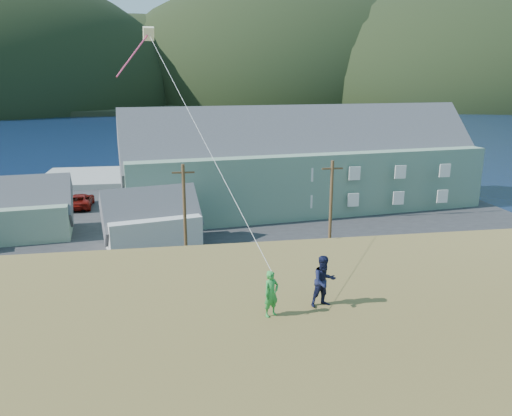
% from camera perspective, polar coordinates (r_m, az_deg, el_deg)
% --- Properties ---
extents(ground, '(900.00, 900.00, 0.00)m').
position_cam_1_polar(ground, '(36.54, -8.25, -8.70)').
color(ground, '#0A1638').
rests_on(ground, ground).
extents(grass_strip, '(110.00, 8.00, 0.10)m').
position_cam_1_polar(grass_strip, '(34.69, -8.17, -9.92)').
color(grass_strip, '#4C3D19').
rests_on(grass_strip, ground).
extents(waterfront_lot, '(72.00, 36.00, 0.12)m').
position_cam_1_polar(waterfront_lot, '(52.58, -8.71, -1.36)').
color(waterfront_lot, '#28282B').
rests_on(waterfront_lot, ground).
extents(wharf, '(26.00, 14.00, 0.90)m').
position_cam_1_polar(wharf, '(75.12, -13.61, 3.51)').
color(wharf, gray).
rests_on(wharf, ground).
extents(far_shore, '(900.00, 320.00, 2.00)m').
position_cam_1_polar(far_shore, '(363.85, -9.57, 12.29)').
color(far_shore, black).
rests_on(far_shore, ground).
extents(far_hills, '(760.00, 265.00, 143.00)m').
position_cam_1_polar(far_hills, '(315.28, -2.92, 12.33)').
color(far_hills, black).
rests_on(far_hills, ground).
extents(lodge, '(40.61, 15.91, 13.91)m').
position_cam_1_polar(lodge, '(56.24, 5.39, 5.29)').
color(lodge, gray).
rests_on(lodge, waterfront_lot).
extents(shed_palegreen_near, '(10.14, 7.07, 6.89)m').
position_cam_1_polar(shed_palegreen_near, '(50.72, -25.56, -0.27)').
color(shed_palegreen_near, slate).
rests_on(shed_palegreen_near, waterfront_lot).
extents(shed_white, '(9.05, 6.98, 6.44)m').
position_cam_1_polar(shed_white, '(43.78, -11.87, -1.47)').
color(shed_white, beige).
rests_on(shed_white, waterfront_lot).
extents(shed_palegreen_far, '(10.86, 6.96, 6.90)m').
position_cam_1_polar(shed_palegreen_far, '(62.27, -10.04, 3.53)').
color(shed_palegreen_far, gray).
rests_on(shed_palegreen_far, waterfront_lot).
extents(utility_poles, '(31.18, 0.24, 9.85)m').
position_cam_1_polar(utility_poles, '(36.59, -14.32, -1.37)').
color(utility_poles, '#47331E').
rests_on(utility_poles, waterfront_lot).
extents(parked_cars, '(23.81, 11.64, 1.58)m').
position_cam_1_polar(parked_cars, '(56.31, -17.20, 0.07)').
color(parked_cars, maroon).
rests_on(parked_cars, waterfront_lot).
extents(kite_flyer_green, '(0.64, 0.56, 1.47)m').
position_cam_1_polar(kite_flyer_green, '(15.57, 1.75, -9.76)').
color(kite_flyer_green, '#268D37').
rests_on(kite_flyer_green, hillside).
extents(kite_flyer_navy, '(0.95, 0.81, 1.71)m').
position_cam_1_polar(kite_flyer_navy, '(16.29, 7.77, -8.30)').
color(kite_flyer_navy, '#131734').
rests_on(kite_flyer_navy, hillside).
extents(kite_rig, '(2.46, 4.81, 12.39)m').
position_cam_1_polar(kite_rig, '(22.73, -12.23, 18.23)').
color(kite_rig, beige).
rests_on(kite_rig, ground).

